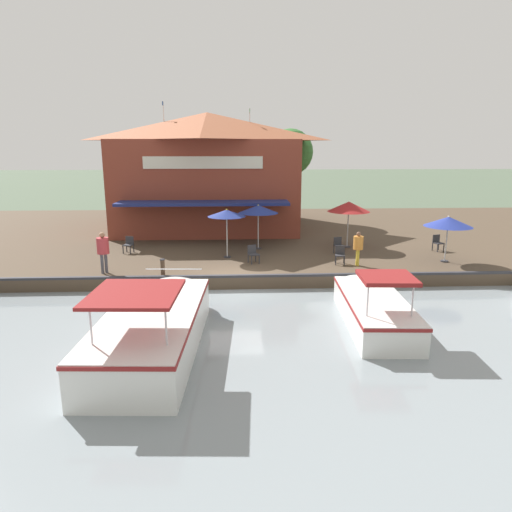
{
  "coord_description": "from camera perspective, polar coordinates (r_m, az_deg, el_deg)",
  "views": [
    {
      "loc": [
        18.57,
        0.09,
        5.97
      ],
      "look_at": [
        -1.0,
        1.02,
        1.3
      ],
      "focal_mm": 32.0,
      "sensor_mm": 36.0,
      "label": 1
    }
  ],
  "objects": [
    {
      "name": "patio_umbrella_by_entrance",
      "position": [
        22.48,
        -3.69,
        5.34
      ],
      "size": [
        1.87,
        1.87,
        2.44
      ],
      "color": "#B7B7B7",
      "rests_on": "quay_deck"
    },
    {
      "name": "ground_plane",
      "position": [
        19.5,
        -2.87,
        -4.43
      ],
      "size": [
        220.0,
        220.0,
        0.0
      ],
      "primitive_type": "plane",
      "color": "#4C5B47"
    },
    {
      "name": "person_at_quay_edge",
      "position": [
        21.6,
        12.66,
        1.39
      ],
      "size": [
        0.45,
        0.45,
        1.6
      ],
      "color": "gold",
      "rests_on": "quay_deck"
    },
    {
      "name": "cafe_chair_far_corner_seat",
      "position": [
        21.88,
        10.45,
        0.26
      ],
      "size": [
        0.5,
        0.5,
        0.85
      ],
      "color": "#2D2D33",
      "rests_on": "quay_deck"
    },
    {
      "name": "tree_behind_restaurant",
      "position": [
        33.66,
        -4.44,
        12.07
      ],
      "size": [
        4.36,
        4.15,
        6.8
      ],
      "color": "brown",
      "rests_on": "quay_deck"
    },
    {
      "name": "motorboat_nearest_quay",
      "position": [
        14.58,
        -12.15,
        -7.84
      ],
      "size": [
        8.09,
        2.98,
        2.35
      ],
      "color": "white",
      "rests_on": "river_water"
    },
    {
      "name": "cafe_chair_mid_patio",
      "position": [
        23.98,
        10.29,
        1.42
      ],
      "size": [
        0.54,
        0.54,
        0.85
      ],
      "color": "#2D2D33",
      "rests_on": "quay_deck"
    },
    {
      "name": "mooring_post",
      "position": [
        19.8,
        -11.58,
        -1.43
      ],
      "size": [
        0.22,
        0.22,
        0.77
      ],
      "color": "#473323",
      "rests_on": "quay_deck"
    },
    {
      "name": "waterfront_restaurant",
      "position": [
        31.88,
        -6.01,
        10.68
      ],
      "size": [
        11.99,
        12.01,
        8.34
      ],
      "color": "brown",
      "rests_on": "quay_deck"
    },
    {
      "name": "patio_umbrella_mid_patio_right",
      "position": [
        25.37,
        11.52,
        6.07
      ],
      "size": [
        2.3,
        2.3,
        2.56
      ],
      "color": "#B7B7B7",
      "rests_on": "quay_deck"
    },
    {
      "name": "patio_umbrella_back_row",
      "position": [
        23.45,
        22.91,
        3.98
      ],
      "size": [
        2.23,
        2.23,
        2.23
      ],
      "color": "#B7B7B7",
      "rests_on": "quay_deck"
    },
    {
      "name": "person_mid_patio",
      "position": [
        20.83,
        -18.59,
        1.03
      ],
      "size": [
        0.51,
        0.51,
        1.82
      ],
      "color": "#4C4C56",
      "rests_on": "quay_deck"
    },
    {
      "name": "quay_edge_fender",
      "position": [
        19.41,
        -2.89,
        -2.52
      ],
      "size": [
        0.2,
        50.4,
        0.1
      ],
      "primitive_type": "cube",
      "color": "#2D2D33",
      "rests_on": "quay_deck"
    },
    {
      "name": "cafe_chair_beside_entrance",
      "position": [
        26.12,
        21.75,
        1.65
      ],
      "size": [
        0.55,
        0.55,
        0.85
      ],
      "color": "#2D2D33",
      "rests_on": "quay_deck"
    },
    {
      "name": "quay_deck",
      "position": [
        30.1,
        -2.85,
        2.54
      ],
      "size": [
        22.0,
        56.0,
        0.6
      ],
      "primitive_type": "cube",
      "color": "#4C3D2D",
      "rests_on": "ground"
    },
    {
      "name": "cafe_chair_back_row_seat",
      "position": [
        21.69,
        -0.38,
        0.37
      ],
      "size": [
        0.58,
        0.58,
        0.85
      ],
      "color": "#2D2D33",
      "rests_on": "quay_deck"
    },
    {
      "name": "tree_upstream_bank",
      "position": [
        34.57,
        4.11,
        12.63
      ],
      "size": [
        3.57,
        3.4,
        6.74
      ],
      "color": "brown",
      "rests_on": "quay_deck"
    },
    {
      "name": "cafe_chair_facing_river",
      "position": [
        24.71,
        -15.62,
        1.49
      ],
      "size": [
        0.53,
        0.53,
        0.85
      ],
      "color": "#2D2D33",
      "rests_on": "quay_deck"
    },
    {
      "name": "motorboat_mid_row",
      "position": [
        16.59,
        14.12,
        -5.81
      ],
      "size": [
        6.34,
        2.26,
        2.08
      ],
      "color": "white",
      "rests_on": "river_water"
    },
    {
      "name": "patio_umbrella_near_quay_edge",
      "position": [
        24.45,
        0.28,
        5.87
      ],
      "size": [
        2.14,
        2.14,
        2.42
      ],
      "color": "#B7B7B7",
      "rests_on": "quay_deck"
    }
  ]
}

